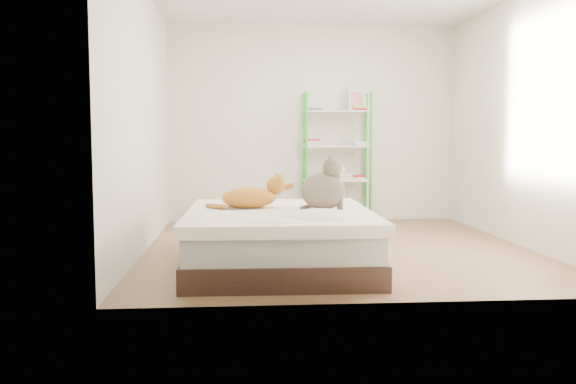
{
  "coord_description": "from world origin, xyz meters",
  "views": [
    {
      "loc": [
        -0.97,
        -6.03,
        1.1
      ],
      "look_at": [
        -0.54,
        -0.61,
        0.62
      ],
      "focal_mm": 38.0,
      "sensor_mm": 36.0,
      "label": 1
    }
  ],
  "objects": [
    {
      "name": "room",
      "position": [
        0.0,
        0.0,
        1.3
      ],
      "size": [
        3.81,
        4.21,
        2.61
      ],
      "color": "#936B48",
      "rests_on": "ground"
    },
    {
      "name": "grey_cat",
      "position": [
        -0.26,
        -0.93,
        0.72
      ],
      "size": [
        0.43,
        0.38,
        0.45
      ],
      "primitive_type": null,
      "rotation": [
        0.0,
        0.0,
        1.46
      ],
      "color": "gray",
      "rests_on": "bed"
    },
    {
      "name": "white_bin",
      "position": [
        -1.13,
        1.85,
        0.17
      ],
      "size": [
        0.34,
        0.31,
        0.34
      ],
      "rotation": [
        0.0,
        0.0,
        0.16
      ],
      "color": "silver",
      "rests_on": "ground"
    },
    {
      "name": "cardboard_box",
      "position": [
        -0.0,
        0.66,
        0.16
      ],
      "size": [
        0.56,
        0.59,
        0.36
      ],
      "rotation": [
        0.0,
        0.0,
        -0.58
      ],
      "color": "#94774A",
      "rests_on": "ground"
    },
    {
      "name": "shelf_unit",
      "position": [
        0.31,
        1.88,
        0.84
      ],
      "size": [
        0.88,
        0.36,
        1.74
      ],
      "color": "green",
      "rests_on": "ground"
    },
    {
      "name": "bed",
      "position": [
        -0.64,
        -0.91,
        0.25
      ],
      "size": [
        1.59,
        1.97,
        0.49
      ],
      "rotation": [
        0.0,
        0.0,
        -0.02
      ],
      "color": "#483329",
      "rests_on": "ground"
    },
    {
      "name": "orange_cat",
      "position": [
        -0.89,
        -0.74,
        0.61
      ],
      "size": [
        0.64,
        0.44,
        0.23
      ],
      "primitive_type": null,
      "rotation": [
        0.0,
        0.0,
        0.24
      ],
      "color": "orange",
      "rests_on": "bed"
    }
  ]
}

